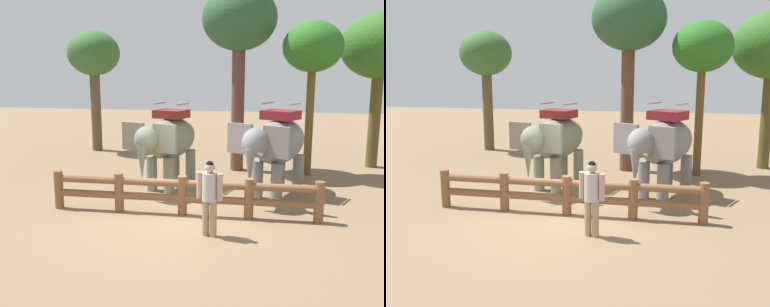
# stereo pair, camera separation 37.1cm
# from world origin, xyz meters

# --- Properties ---
(ground_plane) EXTENTS (60.00, 60.00, 0.00)m
(ground_plane) POSITION_xyz_m (0.00, 0.00, 0.00)
(ground_plane) COLOR #80664A
(log_fence) EXTENTS (7.16, 0.42, 1.05)m
(log_fence) POSITION_xyz_m (0.00, 0.20, 0.61)
(log_fence) COLOR brown
(log_fence) RESTS_ON ground
(elephant_near_left) EXTENTS (2.13, 3.29, 2.75)m
(elephant_near_left) POSITION_xyz_m (-1.02, 2.76, 1.54)
(elephant_near_left) COLOR gray
(elephant_near_left) RESTS_ON ground
(elephant_center) EXTENTS (2.54, 3.33, 2.82)m
(elephant_center) POSITION_xyz_m (2.37, 2.47, 1.59)
(elephant_center) COLOR gray
(elephant_center) RESTS_ON ground
(tourist_woman_in_black) EXTENTS (0.61, 0.41, 1.76)m
(tourist_woman_in_black) POSITION_xyz_m (0.92, -1.12, 1.02)
(tourist_woman_in_black) COLOR tan
(tourist_woman_in_black) RESTS_ON ground
(tree_far_left) EXTENTS (2.40, 2.40, 5.56)m
(tree_far_left) POSITION_xyz_m (-6.03, 8.65, 4.37)
(tree_far_left) COLOR brown
(tree_far_left) RESTS_ON ground
(tree_far_right) EXTENTS (2.08, 2.08, 5.45)m
(tree_far_right) POSITION_xyz_m (3.50, 5.45, 4.46)
(tree_far_right) COLOR brown
(tree_far_right) RESTS_ON ground
(tree_deep_back) EXTENTS (2.71, 2.71, 6.75)m
(tree_deep_back) POSITION_xyz_m (0.91, 5.76, 5.40)
(tree_deep_back) COLOR brown
(tree_deep_back) RESTS_ON ground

